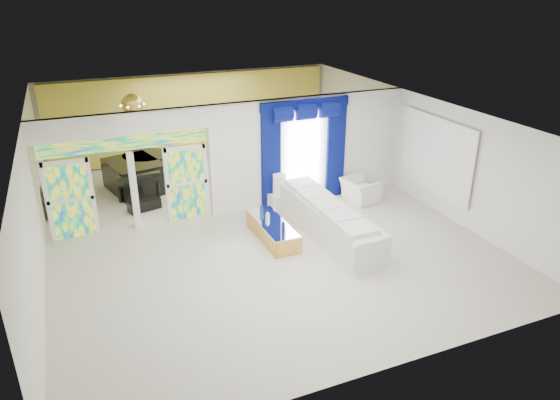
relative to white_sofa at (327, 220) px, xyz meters
name	(u,v)px	position (x,y,z in m)	size (l,w,h in m)	color
floor	(252,224)	(-1.53, 1.31, -0.38)	(12.00, 12.00, 0.00)	#B7AF9E
dividing_wall	(310,149)	(0.62, 2.31, 1.12)	(5.70, 0.18, 3.00)	white
dividing_header	(123,124)	(-4.38, 2.31, 2.34)	(4.30, 0.18, 0.55)	white
stained_panel_left	(71,200)	(-5.81, 2.31, 0.62)	(0.95, 0.04, 2.00)	#994C3F
stained_panel_right	(187,183)	(-2.96, 2.31, 0.62)	(0.95, 0.04, 2.00)	#994C3F
stained_transom	(125,143)	(-4.38, 2.31, 1.87)	(4.00, 0.05, 0.35)	#994C3F
window_pane	(304,152)	(0.37, 2.21, 1.07)	(1.00, 0.02, 2.30)	white
blue_drape_left	(271,159)	(-0.63, 2.18, 1.02)	(0.55, 0.10, 2.80)	#031346
blue_drape_right	(336,150)	(1.37, 2.18, 1.02)	(0.55, 0.10, 2.80)	#031346
blue_pelmet	(305,104)	(0.37, 2.18, 2.44)	(2.60, 0.12, 0.25)	#031346
wall_mirror	(436,155)	(3.41, 0.31, 1.17)	(0.04, 2.70, 1.90)	white
gold_curtains	(193,117)	(-1.53, 7.21, 1.12)	(9.70, 0.12, 2.90)	gold
white_sofa	(327,220)	(0.00, 0.00, 0.00)	(0.86, 4.03, 0.77)	silver
coffee_table	(273,231)	(-1.35, 0.30, -0.17)	(0.64, 1.93, 0.43)	gold
console_table	(289,199)	(-0.15, 2.01, -0.18)	(1.21, 0.38, 0.40)	white
table_lamp	(279,184)	(-0.45, 2.01, 0.31)	(0.36, 0.36, 0.58)	silver
armchair	(360,190)	(1.88, 1.54, -0.06)	(1.00, 0.87, 0.65)	silver
grand_piano	(135,176)	(-3.98, 4.89, 0.07)	(1.37, 1.80, 0.91)	black
piano_bench	(144,205)	(-3.98, 3.29, -0.24)	(0.88, 0.34, 0.29)	black
tv_console	(56,201)	(-6.20, 3.82, 0.04)	(0.58, 0.53, 0.85)	#AC7956
chandelier	(132,104)	(-3.83, 4.71, 2.27)	(0.60, 0.60, 0.60)	gold
decanters	(272,220)	(-1.36, 0.30, 0.14)	(0.18, 1.29, 0.24)	navy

